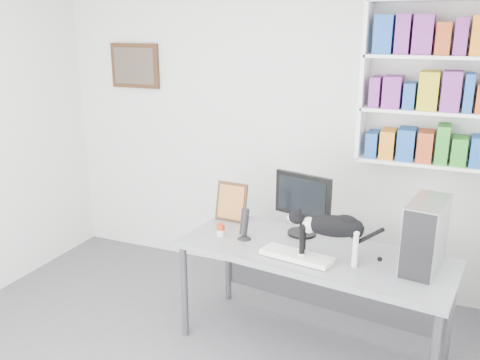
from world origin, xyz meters
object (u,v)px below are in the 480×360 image
at_px(desk, 311,301).
at_px(monitor, 303,204).
at_px(speaker, 244,224).
at_px(keyboard, 297,256).
at_px(pc_tower, 426,235).
at_px(cat, 331,238).
at_px(leaning_print, 232,201).
at_px(soup_can, 221,230).
at_px(bookshelf, 432,84).

relative_size(desk, monitor, 3.92).
bearing_deg(monitor, speaker, -131.36).
relative_size(keyboard, pc_tower, 1.07).
relative_size(speaker, cat, 0.44).
distance_m(speaker, leaning_print, 0.39).
bearing_deg(cat, keyboard, 179.41).
xyz_separation_m(pc_tower, speaker, (-1.22, -0.02, -0.11)).
relative_size(pc_tower, soup_can, 5.00).
distance_m(monitor, soup_can, 0.63).
bearing_deg(soup_can, bookshelf, 35.16).
distance_m(desk, speaker, 0.73).
bearing_deg(keyboard, monitor, 110.98).
bearing_deg(pc_tower, soup_can, -169.85).
xyz_separation_m(desk, soup_can, (-0.70, -0.00, 0.44)).
height_order(leaning_print, cat, cat).
relative_size(desk, leaning_print, 5.87).
relative_size(monitor, keyboard, 0.99).
height_order(desk, cat, cat).
height_order(speaker, leaning_print, leaning_print).
relative_size(bookshelf, pc_tower, 2.75).
bearing_deg(pc_tower, keyboard, -157.92).
distance_m(keyboard, cat, 0.27).
relative_size(pc_tower, leaning_print, 1.41).
bearing_deg(monitor, pc_tower, -0.26).
bearing_deg(desk, cat, -33.03).
bearing_deg(keyboard, cat, 17.37).
xyz_separation_m(monitor, leaning_print, (-0.60, 0.06, -0.08)).
height_order(pc_tower, cat, pc_tower).
height_order(speaker, cat, cat).
bearing_deg(monitor, leaning_print, -171.69).
bearing_deg(speaker, cat, 9.24).
bearing_deg(speaker, leaning_print, 147.80).
distance_m(soup_can, cat, 0.87).
xyz_separation_m(pc_tower, cat, (-0.56, -0.15, -0.06)).
relative_size(pc_tower, cat, 0.82).
distance_m(pc_tower, soup_can, 1.42).
relative_size(monitor, leaning_print, 1.50).
bearing_deg(cat, monitor, 120.03).
bearing_deg(bookshelf, monitor, -138.73).
relative_size(desk, speaker, 7.78).
bearing_deg(keyboard, leaning_print, 154.88).
bearing_deg(cat, desk, 130.89).
relative_size(speaker, soup_can, 2.67).
distance_m(monitor, cat, 0.48).
height_order(bookshelf, speaker, bookshelf).
bearing_deg(speaker, monitor, 54.57).
bearing_deg(leaning_print, monitor, -2.56).
xyz_separation_m(keyboard, leaning_print, (-0.68, 0.47, 0.14)).
xyz_separation_m(monitor, soup_can, (-0.55, -0.25, -0.19)).
distance_m(bookshelf, keyboard, 1.66).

